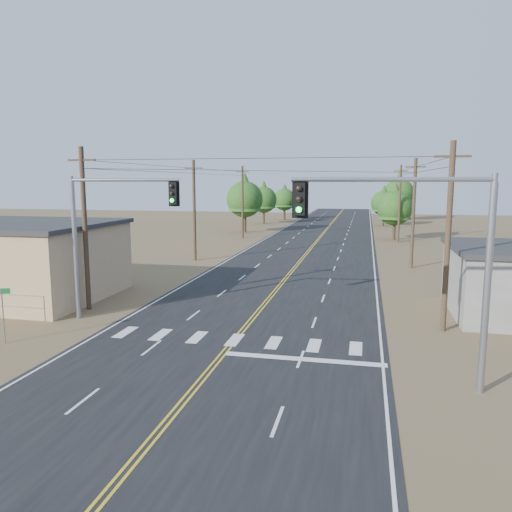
# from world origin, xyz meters

# --- Properties ---
(ground) EXTENTS (220.00, 220.00, 0.00)m
(ground) POSITION_xyz_m (0.00, 0.00, 0.00)
(ground) COLOR brown
(ground) RESTS_ON ground
(road) EXTENTS (15.00, 200.00, 0.02)m
(road) POSITION_xyz_m (0.00, 30.00, 0.01)
(road) COLOR black
(road) RESTS_ON ground
(utility_pole_left_near) EXTENTS (1.80, 0.30, 10.00)m
(utility_pole_left_near) POSITION_xyz_m (-10.50, 12.00, 5.12)
(utility_pole_left_near) COLOR #4C3826
(utility_pole_left_near) RESTS_ON ground
(utility_pole_left_mid) EXTENTS (1.80, 0.30, 10.00)m
(utility_pole_left_mid) POSITION_xyz_m (-10.50, 32.00, 5.12)
(utility_pole_left_mid) COLOR #4C3826
(utility_pole_left_mid) RESTS_ON ground
(utility_pole_left_far) EXTENTS (1.80, 0.30, 10.00)m
(utility_pole_left_far) POSITION_xyz_m (-10.50, 52.00, 5.12)
(utility_pole_left_far) COLOR #4C3826
(utility_pole_left_far) RESTS_ON ground
(utility_pole_right_near) EXTENTS (1.80, 0.30, 10.00)m
(utility_pole_right_near) POSITION_xyz_m (10.50, 12.00, 5.12)
(utility_pole_right_near) COLOR #4C3826
(utility_pole_right_near) RESTS_ON ground
(utility_pole_right_mid) EXTENTS (1.80, 0.30, 10.00)m
(utility_pole_right_mid) POSITION_xyz_m (10.50, 32.00, 5.12)
(utility_pole_right_mid) COLOR #4C3826
(utility_pole_right_mid) RESTS_ON ground
(utility_pole_right_far) EXTENTS (1.80, 0.30, 10.00)m
(utility_pole_right_far) POSITION_xyz_m (10.50, 52.00, 5.12)
(utility_pole_right_far) COLOR #4C3826
(utility_pole_right_far) RESTS_ON ground
(signal_mast_left) EXTENTS (6.19, 1.25, 8.24)m
(signal_mast_left) POSITION_xyz_m (-8.22, 10.27, 5.53)
(signal_mast_left) COLOR gray
(signal_mast_left) RESTS_ON ground
(signal_mast_right) EXTENTS (7.41, 0.90, 8.24)m
(signal_mast_right) POSITION_xyz_m (8.57, 3.85, 5.62)
(signal_mast_right) COLOR gray
(signal_mast_right) RESTS_ON ground
(street_sign) EXTENTS (0.79, 0.30, 2.77)m
(street_sign) POSITION_xyz_m (-11.00, 5.12, 1.86)
(street_sign) COLOR gray
(street_sign) RESTS_ON ground
(tree_left_near) EXTENTS (5.60, 5.60, 9.34)m
(tree_left_near) POSITION_xyz_m (-12.11, 59.93, 5.71)
(tree_left_near) COLOR #3F2D1E
(tree_left_near) RESTS_ON ground
(tree_left_mid) EXTENTS (4.88, 4.88, 8.13)m
(tree_left_mid) POSITION_xyz_m (-12.41, 76.02, 4.97)
(tree_left_mid) COLOR #3F2D1E
(tree_left_mid) RESTS_ON ground
(tree_left_far) EXTENTS (4.53, 4.53, 7.54)m
(tree_left_far) POSITION_xyz_m (-10.10, 85.96, 4.61)
(tree_left_far) COLOR #3F2D1E
(tree_left_far) RESTS_ON ground
(tree_right_near) EXTENTS (4.73, 4.73, 7.88)m
(tree_right_near) POSITION_xyz_m (10.08, 54.50, 4.82)
(tree_right_near) COLOR #3F2D1E
(tree_right_near) RESTS_ON ground
(tree_right_mid) EXTENTS (4.40, 4.40, 7.33)m
(tree_right_mid) POSITION_xyz_m (9.28, 75.95, 4.48)
(tree_right_mid) COLOR #3F2D1E
(tree_right_mid) RESTS_ON ground
(tree_right_far) EXTENTS (5.96, 5.96, 9.93)m
(tree_right_far) POSITION_xyz_m (12.68, 89.57, 6.07)
(tree_right_far) COLOR #3F2D1E
(tree_right_far) RESTS_ON ground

